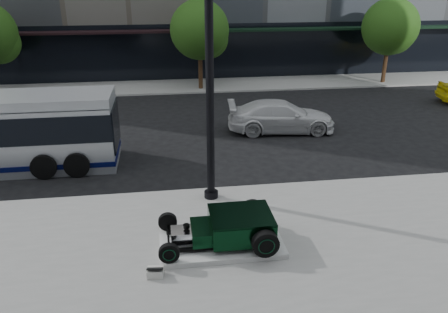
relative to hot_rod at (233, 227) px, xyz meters
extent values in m
plane|color=black|center=(-0.17, 5.61, -0.70)|extent=(120.00, 120.00, 0.00)
cube|color=gray|center=(-0.17, 19.61, -0.64)|extent=(70.00, 4.00, 0.12)
cube|color=black|center=(-10.17, 21.81, 1.30)|extent=(22.00, 0.50, 4.00)
cube|color=black|center=(12.83, 21.81, 1.30)|extent=(24.00, 0.50, 4.00)
cube|color=black|center=(-10.17, 21.21, 2.90)|extent=(22.00, 1.60, 0.15)
cube|color=black|center=(12.83, 21.21, 2.90)|extent=(24.00, 1.60, 0.15)
cylinder|color=black|center=(0.83, 18.61, 0.72)|extent=(0.28, 0.28, 2.60)
sphere|color=#163D10|center=(0.83, 18.61, 3.22)|extent=(3.80, 3.80, 3.80)
sphere|color=#163D10|center=(1.43, 18.91, 2.62)|extent=(2.60, 2.60, 2.60)
cylinder|color=black|center=(13.83, 18.61, 0.72)|extent=(0.28, 0.28, 2.60)
sphere|color=#163D10|center=(13.83, 18.61, 3.22)|extent=(3.80, 3.80, 3.80)
sphere|color=#163D10|center=(14.43, 18.91, 2.62)|extent=(2.60, 2.60, 2.60)
cube|color=silver|center=(-0.33, 0.00, -0.50)|extent=(3.40, 1.80, 0.15)
cube|color=black|center=(-0.33, -0.45, -0.33)|extent=(3.00, 0.08, 0.10)
cube|color=black|center=(-0.33, 0.45, -0.33)|extent=(3.00, 0.08, 0.10)
cube|color=black|center=(0.22, 0.00, 0.02)|extent=(1.70, 1.45, 0.62)
cube|color=black|center=(0.22, 0.00, 0.35)|extent=(1.70, 1.45, 0.06)
cube|color=black|center=(-0.88, 0.00, -0.10)|extent=(0.55, 1.05, 0.38)
cube|color=silver|center=(-1.43, 0.00, -0.15)|extent=(0.55, 0.55, 0.34)
cylinder|color=black|center=(-1.28, 0.00, 0.12)|extent=(0.18, 0.18, 0.10)
cylinder|color=black|center=(-1.78, 0.00, -0.27)|extent=(0.06, 1.55, 0.06)
cylinder|color=black|center=(0.72, -0.85, -0.07)|extent=(0.72, 0.24, 0.72)
cylinder|color=black|center=(0.72, -0.98, -0.07)|extent=(0.37, 0.02, 0.37)
torus|color=#09351F|center=(0.72, -0.99, -0.07)|extent=(0.44, 0.02, 0.44)
cylinder|color=black|center=(0.72, 0.85, -0.07)|extent=(0.72, 0.24, 0.72)
cylinder|color=black|center=(0.72, 0.98, -0.07)|extent=(0.37, 0.02, 0.37)
torus|color=#09351F|center=(0.72, 0.99, -0.07)|extent=(0.44, 0.02, 0.44)
cylinder|color=black|center=(-1.78, -0.78, -0.16)|extent=(0.54, 0.16, 0.54)
cylinder|color=black|center=(-1.78, -0.87, -0.16)|extent=(0.28, 0.02, 0.28)
torus|color=#09351F|center=(-1.78, -0.88, -0.16)|extent=(0.34, 0.02, 0.34)
cylinder|color=black|center=(-1.78, 0.78, -0.16)|extent=(0.54, 0.16, 0.54)
cylinder|color=black|center=(-1.78, 0.87, -0.16)|extent=(0.28, 0.02, 0.28)
torus|color=#09351F|center=(-1.78, 0.88, -0.16)|extent=(0.34, 0.02, 0.34)
cube|color=silver|center=(-2.15, -1.12, -0.47)|extent=(0.43, 0.34, 0.22)
cube|color=black|center=(-2.15, -1.12, -0.34)|extent=(0.43, 0.33, 0.15)
cylinder|color=black|center=(-0.28, 2.92, 3.70)|extent=(0.26, 0.26, 8.55)
cylinder|color=black|center=(-0.28, 2.92, -0.47)|extent=(0.47, 0.47, 0.21)
cube|color=black|center=(-3.66, 6.82, 0.85)|extent=(0.06, 2.30, 1.70)
cylinder|color=black|center=(-6.29, 5.52, -0.22)|extent=(0.96, 0.28, 0.96)
cylinder|color=black|center=(-6.29, 8.12, -0.22)|extent=(0.96, 0.28, 0.96)
cylinder|color=black|center=(-5.09, 5.52, -0.22)|extent=(0.96, 0.28, 0.96)
cylinder|color=black|center=(-5.09, 8.12, -0.22)|extent=(0.96, 0.28, 0.96)
imported|color=silver|center=(3.94, 9.61, 0.06)|extent=(5.36, 2.58, 1.50)
camera|label=1|loc=(-1.71, -10.23, 6.38)|focal=35.00mm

